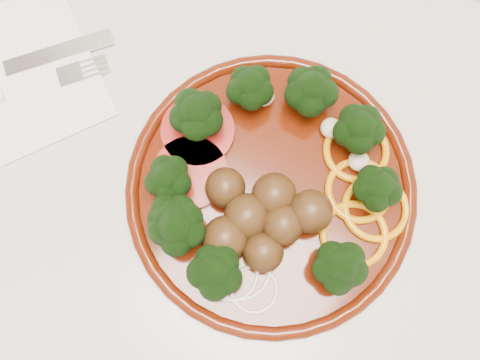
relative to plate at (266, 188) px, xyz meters
The scene contains 3 objects.
counter 0.49m from the plate, behind, with size 2.40×0.60×0.90m.
plate is the anchor object (origin of this frame).
napkin 0.30m from the plate, behind, with size 0.17×0.17×0.00m, color white.
Camera 1 is at (0.17, 1.59, 1.43)m, focal length 40.00 mm.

